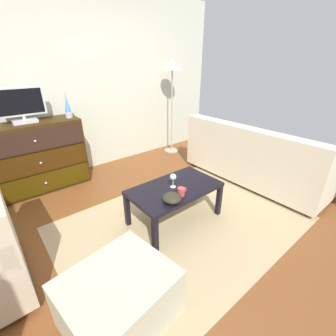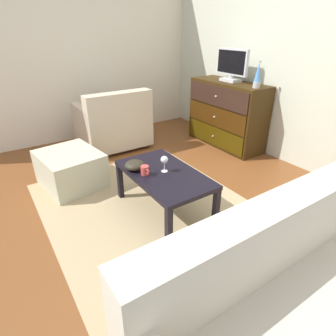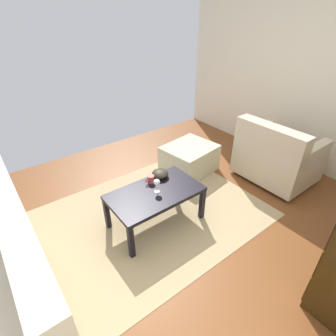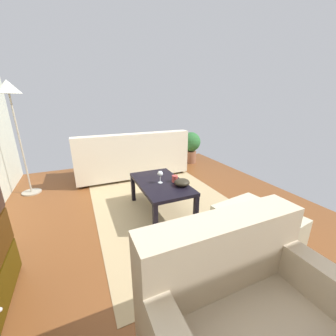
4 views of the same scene
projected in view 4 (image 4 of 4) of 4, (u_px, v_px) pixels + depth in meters
name	position (u px, v px, depth m)	size (l,w,h in m)	color
ground_plane	(161.00, 221.00, 2.61)	(5.27, 4.43, 0.05)	brown
area_rug	(169.00, 208.00, 2.85)	(2.60, 1.90, 0.01)	tan
coffee_table	(161.00, 186.00, 2.66)	(0.98, 0.57, 0.43)	black
wine_glass	(160.00, 174.00, 2.59)	(0.07, 0.07, 0.16)	silver
mug	(175.00, 179.00, 2.65)	(0.11, 0.08, 0.08)	#BE423E
bowl_decorative	(182.00, 182.00, 2.53)	(0.19, 0.19, 0.09)	#2B261B
couch_large	(132.00, 158.00, 4.02)	(0.85, 2.07, 0.86)	#332319
armchair	(249.00, 336.00, 0.99)	(0.80, 0.95, 0.86)	#332319
ottoman	(256.00, 230.00, 2.06)	(0.70, 0.60, 0.39)	#BCB99C
standing_lamp	(10.00, 98.00, 2.88)	(0.32, 0.32, 1.69)	#A59E8C
potted_plant	(191.00, 145.00, 4.78)	(0.44, 0.44, 0.72)	brown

